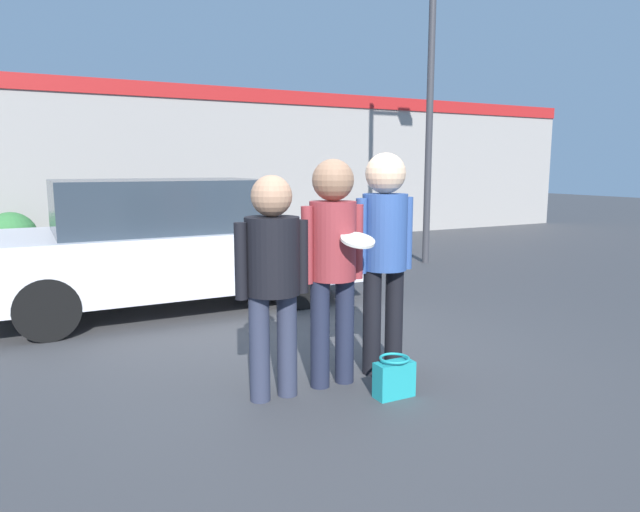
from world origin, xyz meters
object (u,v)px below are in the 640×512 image
at_px(person_middle_with_frisbee, 333,251).
at_px(handbag, 394,378).
at_px(street_lamp, 441,47).
at_px(shrub, 11,237).
at_px(person_left, 272,267).
at_px(person_right, 384,241).
at_px(parked_car_near, 167,244).

bearing_deg(person_middle_with_frisbee, handbag, -56.67).
bearing_deg(street_lamp, shrub, 152.39).
relative_size(person_left, street_lamp, 0.27).
relative_size(person_left, person_middle_with_frisbee, 0.93).
bearing_deg(person_right, parked_car_near, 109.01).
relative_size(person_middle_with_frisbee, person_right, 0.97).
xyz_separation_m(person_middle_with_frisbee, parked_car_near, (-0.56, 3.19, -0.29)).
distance_m(person_left, person_right, 1.04).
distance_m(parked_car_near, shrub, 5.01).
bearing_deg(shrub, person_right, -70.06).
height_order(person_middle_with_frisbee, handbag, person_middle_with_frisbee).
bearing_deg(handbag, shrub, 107.41).
bearing_deg(street_lamp, person_left, -138.97).
xyz_separation_m(parked_car_near, handbag, (0.85, -3.63, -0.62)).
bearing_deg(person_left, street_lamp, 41.03).
relative_size(street_lamp, handbag, 19.85).
distance_m(person_middle_with_frisbee, handbag, 1.06).
bearing_deg(parked_car_near, handbag, -76.82).
relative_size(parked_car_near, handbag, 14.68).
bearing_deg(person_left, shrub, 102.85).
height_order(shrub, handbag, shrub).
xyz_separation_m(person_right, handbag, (-0.23, -0.50, -0.96)).
bearing_deg(handbag, person_middle_with_frisbee, 123.33).
height_order(person_left, person_right, person_right).
height_order(person_left, person_middle_with_frisbee, person_middle_with_frisbee).
bearing_deg(shrub, street_lamp, -27.61).
relative_size(person_middle_with_frisbee, street_lamp, 0.29).
bearing_deg(person_right, person_left, -174.84).
relative_size(person_left, parked_car_near, 0.36).
xyz_separation_m(person_left, parked_car_near, (-0.05, 3.22, -0.22)).
xyz_separation_m(person_middle_with_frisbee, person_right, (0.51, 0.06, 0.04)).
distance_m(person_left, person_middle_with_frisbee, 0.52).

